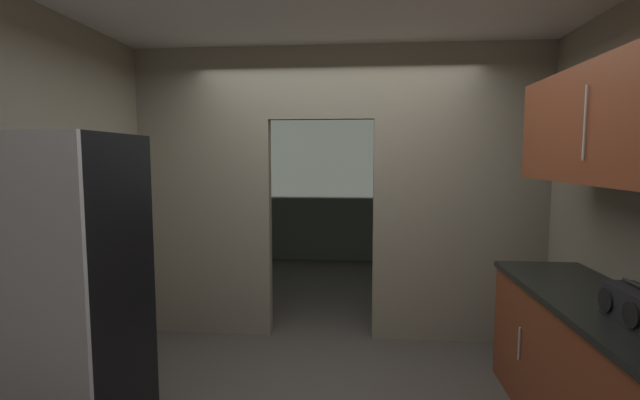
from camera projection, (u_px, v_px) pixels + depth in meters
kitchen_overhead_slab at (331, 7)px, 3.06m from camera, size 4.16×6.69×0.06m
kitchen_partition at (341, 187)px, 4.11m from camera, size 3.76×0.12×2.69m
adjoining_room_shell at (345, 182)px, 6.25m from camera, size 3.76×3.18×2.69m
refrigerator at (56, 298)px, 2.48m from camera, size 0.81×0.73×1.82m
lower_cabinet_run at (604, 384)px, 2.46m from camera, size 0.62×2.05×0.89m
upper_cabinet_counterside at (621, 123)px, 2.32m from camera, size 0.36×1.85×0.66m
boombox at (637, 307)px, 2.13m from camera, size 0.18×0.35×0.20m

